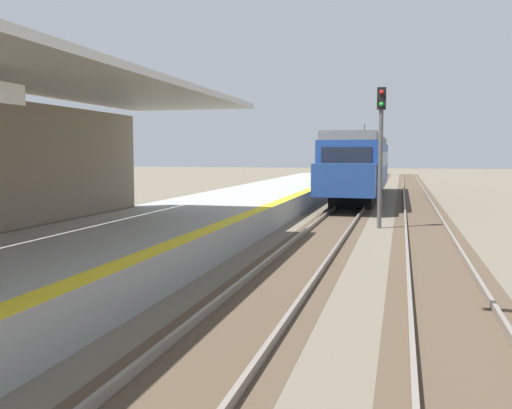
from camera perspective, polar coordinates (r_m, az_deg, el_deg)
The scene contains 5 objects.
station_platform at distance 15.99m, azimuth -11.04°, elevation -3.27°, with size 5.00×80.00×0.91m.
track_pair_nearest_platform at distance 18.61m, azimuth 6.83°, elevation -3.26°, with size 2.34×120.00×0.16m.
track_pair_middle at distance 18.47m, azimuth 17.35°, elevation -3.53°, with size 2.34×120.00×0.16m.
approaching_train at distance 34.74m, azimuth 10.56°, elevation 4.14°, with size 2.93×19.60×4.76m.
rail_signal_post at distance 21.20m, azimuth 12.64°, elevation 6.21°, with size 0.32×0.34×5.20m.
Camera 1 is at (4.37, 1.76, 2.79)m, focal length 39.11 mm.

